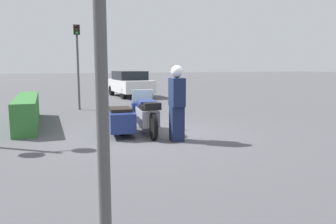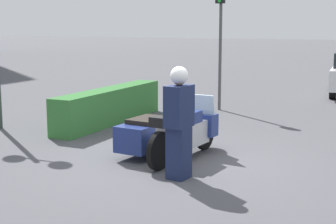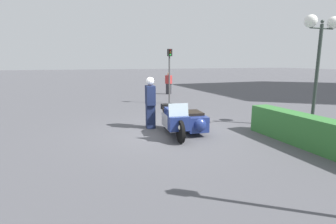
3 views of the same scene
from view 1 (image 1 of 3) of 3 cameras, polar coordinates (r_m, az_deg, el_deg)
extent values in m
plane|color=#4C4C51|center=(8.80, -2.64, -4.18)|extent=(160.00, 160.00, 0.00)
cylinder|color=black|center=(10.00, -4.68, -0.70)|extent=(0.70, 0.17, 0.69)
cylinder|color=black|center=(8.28, -2.56, -2.50)|extent=(0.70, 0.17, 0.69)
cylinder|color=black|center=(8.88, -8.20, -2.36)|extent=(0.55, 0.16, 0.54)
cube|color=#B7B7BC|center=(9.12, -3.72, -0.76)|extent=(1.30, 0.60, 0.45)
cube|color=navy|center=(9.08, -3.74, 1.26)|extent=(0.73, 0.52, 0.24)
cube|color=black|center=(8.80, -3.39, 0.92)|extent=(0.55, 0.50, 0.12)
cube|color=navy|center=(9.80, -4.51, 0.37)|extent=(0.38, 0.67, 0.44)
cube|color=silver|center=(9.71, -4.49, 2.76)|extent=(0.18, 0.62, 0.40)
sphere|color=white|center=(10.03, -4.73, 0.15)|extent=(0.18, 0.18, 0.18)
cube|color=navy|center=(8.91, -8.26, -1.40)|extent=(1.47, 0.79, 0.50)
sphere|color=navy|center=(9.50, -8.67, -0.67)|extent=(0.48, 0.48, 0.48)
cube|color=black|center=(8.87, -8.30, 0.45)|extent=(0.83, 0.63, 0.09)
cube|color=black|center=(8.32, -2.74, 1.00)|extent=(0.28, 0.45, 0.18)
cube|color=#192347|center=(8.16, 1.53, -2.00)|extent=(0.39, 0.35, 0.87)
cube|color=#192347|center=(8.06, 1.55, 3.48)|extent=(0.54, 0.36, 0.69)
sphere|color=tan|center=(8.04, 1.57, 6.79)|extent=(0.24, 0.24, 0.24)
sphere|color=white|center=(8.04, 1.57, 7.08)|extent=(0.30, 0.30, 0.30)
cube|color=#337033|center=(11.29, -23.32, 0.20)|extent=(4.40, 0.63, 0.90)
cylinder|color=#4C4C4C|center=(14.40, -15.36, 6.60)|extent=(0.09, 0.09, 3.14)
cube|color=black|center=(14.41, -15.63, 13.64)|extent=(0.16, 0.27, 0.40)
sphere|color=#410707|center=(14.36, -15.65, 14.18)|extent=(0.11, 0.11, 0.11)
sphere|color=#462D06|center=(14.34, -15.63, 13.67)|extent=(0.11, 0.11, 0.11)
sphere|color=green|center=(14.33, -15.61, 13.15)|extent=(0.11, 0.11, 0.11)
cylinder|color=#4C4C4C|center=(2.37, -11.23, -4.24)|extent=(0.09, 0.09, 2.73)
cube|color=silver|center=(20.10, -6.70, 4.60)|extent=(4.30, 2.08, 0.71)
cube|color=black|center=(20.08, -6.73, 6.35)|extent=(2.29, 1.79, 0.52)
cylinder|color=black|center=(21.15, -9.81, 3.74)|extent=(0.65, 0.26, 0.64)
cylinder|color=black|center=(21.60, -5.76, 3.91)|extent=(0.65, 0.26, 0.64)
cylinder|color=black|center=(18.66, -7.75, 3.23)|extent=(0.65, 0.26, 0.64)
cylinder|color=black|center=(19.17, -3.24, 3.41)|extent=(0.65, 0.26, 0.64)
camera|label=2|loc=(6.40, 71.88, 8.73)|focal=55.00mm
camera|label=3|loc=(17.48, -1.66, 9.83)|focal=28.00mm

